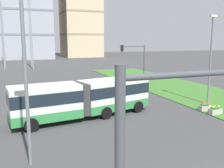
% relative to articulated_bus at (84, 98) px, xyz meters
% --- Properties ---
extents(articulated_bus, '(12.01, 4.62, 3.00)m').
position_rel_articulated_bus_xyz_m(articulated_bus, '(0.00, 0.00, 0.00)').
color(articulated_bus, silver).
rests_on(articulated_bus, ground).
extents(flower_planter_3, '(1.10, 0.56, 0.74)m').
position_rel_articulated_bus_xyz_m(flower_planter_3, '(10.70, -3.34, -1.23)').
color(flower_planter_3, '#B7AD9E').
rests_on(flower_planter_3, grass_median).
extents(flower_planter_4, '(1.10, 0.56, 0.74)m').
position_rel_articulated_bus_xyz_m(flower_planter_4, '(10.70, -2.08, -1.23)').
color(flower_planter_4, '#B7AD9E').
rests_on(flower_planter_4, grass_median).
extents(traffic_light_far_right, '(3.49, 0.28, 5.81)m').
position_rel_articulated_bus_xyz_m(traffic_light_far_right, '(9.17, 8.85, 2.34)').
color(traffic_light_far_right, '#474C51').
rests_on(traffic_light_far_right, ground).
extents(streetlight_left, '(0.70, 0.28, 8.65)m').
position_rel_articulated_bus_xyz_m(streetlight_left, '(-4.67, -6.77, 3.11)').
color(streetlight_left, slate).
rests_on(streetlight_left, ground).
extents(streetlight_median, '(0.70, 0.28, 8.72)m').
position_rel_articulated_bus_xyz_m(streetlight_median, '(12.60, -0.32, 3.15)').
color(streetlight_median, slate).
rests_on(streetlight_median, ground).
extents(apartment_tower_westcentre, '(20.16, 20.01, 40.52)m').
position_rel_articulated_bus_xyz_m(apartment_tower_westcentre, '(-2.33, 78.33, 18.63)').
color(apartment_tower_westcentre, '#9EA3AD').
rests_on(apartment_tower_westcentre, ground).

